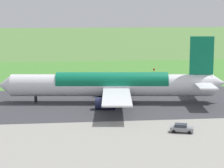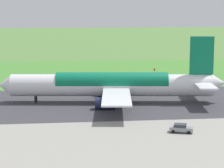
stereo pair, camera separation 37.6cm
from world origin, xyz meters
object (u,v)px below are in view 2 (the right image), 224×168
at_px(airliner_main, 114,85).
at_px(traffic_cone_orange, 142,74).
at_px(no_stopping_sign, 154,71).
at_px(service_car_followme, 181,128).

distance_m(airliner_main, traffic_cone_orange, 45.86).
xyz_separation_m(airliner_main, traffic_cone_orange, (-14.68, -43.25, -4.08)).
xyz_separation_m(no_stopping_sign, traffic_cone_orange, (3.84, -1.57, -1.15)).
distance_m(airliner_main, service_car_followme, 29.72).
xyz_separation_m(airliner_main, no_stopping_sign, (-18.53, -41.68, -2.92)).
height_order(service_car_followme, no_stopping_sign, no_stopping_sign).
height_order(airliner_main, no_stopping_sign, airliner_main).
bearing_deg(service_car_followme, traffic_cone_orange, -94.50).
relative_size(service_car_followme, no_stopping_sign, 1.90).
height_order(no_stopping_sign, traffic_cone_orange, no_stopping_sign).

